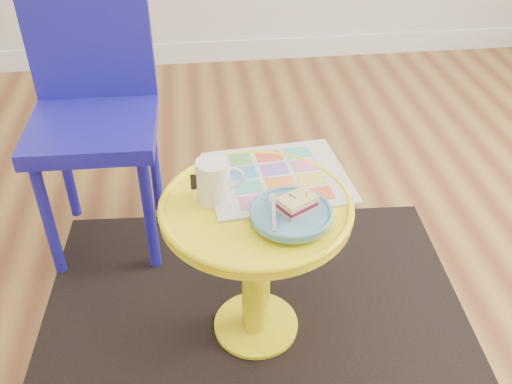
{
  "coord_description": "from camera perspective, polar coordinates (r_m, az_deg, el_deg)",
  "views": [
    {
      "loc": [
        -0.29,
        -1.15,
        1.35
      ],
      "look_at": [
        -0.15,
        -0.01,
        0.51
      ],
      "focal_mm": 40.0,
      "sensor_mm": 36.0,
      "label": 1
    }
  ],
  "objects": [
    {
      "name": "floor",
      "position": [
        1.8,
        4.83,
        -12.57
      ],
      "size": [
        4.0,
        4.0,
        0.0
      ],
      "primitive_type": "plane",
      "color": "brown",
      "rests_on": "ground"
    },
    {
      "name": "rug",
      "position": [
        1.77,
        0.0,
        -13.31
      ],
      "size": [
        1.36,
        1.17,
        0.01
      ],
      "primitive_type": "cube",
      "rotation": [
        0.0,
        0.0,
        -0.06
      ],
      "color": "black",
      "rests_on": "ground"
    },
    {
      "name": "chair",
      "position": [
        1.91,
        -15.97,
        8.74
      ],
      "size": [
        0.41,
        0.41,
        0.89
      ],
      "rotation": [
        0.0,
        0.0,
        -0.03
      ],
      "color": "#1B179A",
      "rests_on": "ground"
    },
    {
      "name": "room_walls",
      "position": [
        2.6,
        -21.72,
        3.71
      ],
      "size": [
        4.0,
        4.0,
        4.0
      ],
      "color": "silver",
      "rests_on": "ground"
    },
    {
      "name": "plate",
      "position": [
        1.39,
        3.53,
        -2.24
      ],
      "size": [
        0.2,
        0.2,
        0.02
      ],
      "color": "#528AAF",
      "rests_on": "newspaper"
    },
    {
      "name": "fork",
      "position": [
        1.38,
        1.76,
        -1.9
      ],
      "size": [
        0.03,
        0.14,
        0.0
      ],
      "rotation": [
        0.0,
        0.0,
        -0.12
      ],
      "color": "silver",
      "rests_on": "plate"
    },
    {
      "name": "newspaper",
      "position": [
        1.54,
        2.13,
        1.51
      ],
      "size": [
        0.4,
        0.35,
        0.01
      ],
      "primitive_type": "cube",
      "rotation": [
        0.0,
        0.0,
        0.09
      ],
      "color": "silver",
      "rests_on": "side_table"
    },
    {
      "name": "cake_slice",
      "position": [
        1.38,
        4.15,
        -1.16
      ],
      "size": [
        0.1,
        0.09,
        0.04
      ],
      "rotation": [
        0.0,
        0.0,
        0.53
      ],
      "color": "#D3BC8C",
      "rests_on": "plate"
    },
    {
      "name": "side_table",
      "position": [
        1.53,
        0.0,
        -5.19
      ],
      "size": [
        0.49,
        0.49,
        0.47
      ],
      "color": "yellow",
      "rests_on": "ground"
    },
    {
      "name": "mug",
      "position": [
        1.44,
        -4.18,
        1.25
      ],
      "size": [
        0.12,
        0.09,
        0.11
      ],
      "rotation": [
        0.0,
        0.0,
        -0.01
      ],
      "color": "white",
      "rests_on": "side_table"
    }
  ]
}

